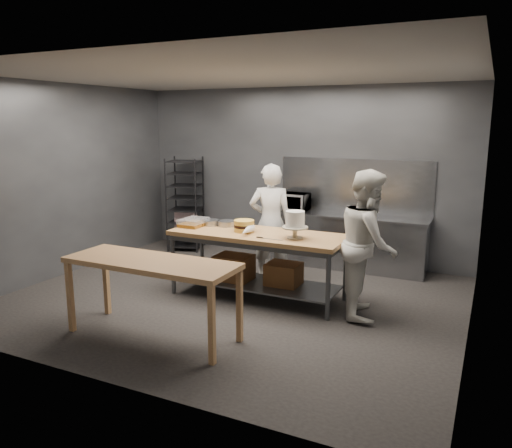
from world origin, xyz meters
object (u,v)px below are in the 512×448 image
(work_table, at_px, (256,257))
(chef_right, at_px, (368,244))
(layer_cake, at_px, (244,226))
(chef_behind, at_px, (271,222))
(microwave, at_px, (293,202))
(frosted_cake_stand, at_px, (295,221))
(near_counter, at_px, (151,268))
(speed_rack, at_px, (185,205))

(work_table, xyz_separation_m, chef_right, (1.53, 0.02, 0.35))
(layer_cake, bearing_deg, chef_behind, 88.00)
(chef_behind, bearing_deg, microwave, -105.05)
(work_table, bearing_deg, microwave, 96.85)
(work_table, xyz_separation_m, microwave, (-0.23, 1.94, 0.48))
(chef_right, xyz_separation_m, frosted_cake_stand, (-0.92, -0.13, 0.22))
(chef_right, relative_size, layer_cake, 6.62)
(chef_right, bearing_deg, work_table, 76.08)
(chef_right, xyz_separation_m, microwave, (-1.76, 1.92, 0.13))
(near_counter, bearing_deg, chef_right, 40.29)
(chef_right, bearing_deg, chef_behind, 49.93)
(work_table, distance_m, microwave, 2.01)
(near_counter, height_order, chef_behind, chef_behind)
(work_table, xyz_separation_m, chef_behind, (-0.15, 0.82, 0.33))
(microwave, height_order, layer_cake, microwave)
(work_table, height_order, chef_behind, chef_behind)
(work_table, height_order, layer_cake, layer_cake)
(microwave, bearing_deg, chef_right, -47.49)
(work_table, height_order, frosted_cake_stand, frosted_cake_stand)
(work_table, bearing_deg, chef_right, 0.58)
(frosted_cake_stand, xyz_separation_m, layer_cake, (-0.79, 0.09, -0.15))
(chef_right, relative_size, frosted_cake_stand, 5.08)
(work_table, bearing_deg, layer_cake, -173.98)
(speed_rack, height_order, microwave, speed_rack)
(work_table, distance_m, chef_behind, 0.90)
(microwave, bearing_deg, frosted_cake_stand, -67.73)
(speed_rack, relative_size, microwave, 3.23)
(chef_right, distance_m, layer_cake, 1.71)
(near_counter, xyz_separation_m, chef_right, (2.02, 1.71, 0.11))
(frosted_cake_stand, bearing_deg, near_counter, -124.67)
(layer_cake, bearing_deg, microwave, 91.58)
(speed_rack, bearing_deg, layer_cake, -40.34)
(speed_rack, xyz_separation_m, chef_behind, (2.24, -1.04, 0.04))
(work_table, xyz_separation_m, speed_rack, (-2.39, 1.86, 0.28))
(chef_right, bearing_deg, microwave, 28.01)
(chef_behind, distance_m, chef_right, 1.86)
(chef_behind, relative_size, microwave, 3.31)
(microwave, bearing_deg, speed_rack, -177.88)
(near_counter, distance_m, frosted_cake_stand, 1.95)
(near_counter, relative_size, frosted_cake_stand, 5.50)
(near_counter, relative_size, layer_cake, 7.17)
(chef_right, height_order, layer_cake, chef_right)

